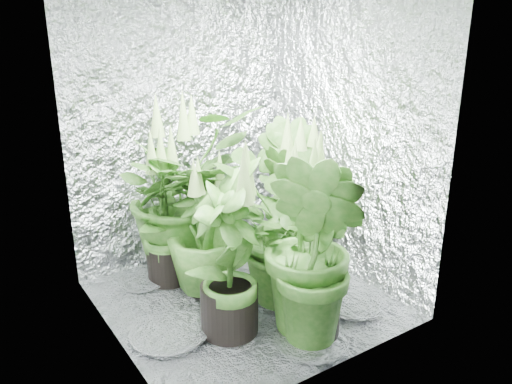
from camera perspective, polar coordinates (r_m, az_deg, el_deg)
The scene contains 11 objects.
ground at distance 3.20m, azimuth -1.38°, elevation -12.16°, with size 1.60×1.60×0.00m, color silver.
walls at distance 2.83m, azimuth -1.54°, elevation 5.62°, with size 1.62×1.62×2.00m.
plant_a at distance 3.44m, azimuth -8.47°, elevation 0.43°, with size 1.19×1.19×1.21m.
plant_b at distance 3.27m, azimuth -10.31°, elevation -2.47°, with size 0.65×0.65×1.04m.
plant_c at distance 3.49m, azimuth 4.10°, elevation -0.38°, with size 0.70×0.70×1.10m.
plant_d at distance 3.13m, azimuth -5.92°, elevation -4.32°, with size 0.60×0.60×0.92m.
plant_e at distance 2.97m, azimuth 3.46°, elevation -4.48°, with size 1.11×1.11×1.00m.
plant_f at distance 2.68m, azimuth -3.18°, elevation -6.90°, with size 0.67×0.67×1.07m.
plant_g at distance 2.61m, azimuth 6.65°, elevation -6.62°, with size 0.59×0.59×1.14m.
circulation_fan at distance 3.64m, azimuth 4.27°, elevation -5.57°, with size 0.18×0.31×0.36m.
plant_label at distance 2.72m, azimuth 7.98°, elevation -10.85°, with size 0.04×0.01×0.07m, color white.
Camera 1 is at (-1.47, -2.33, 1.62)m, focal length 35.00 mm.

